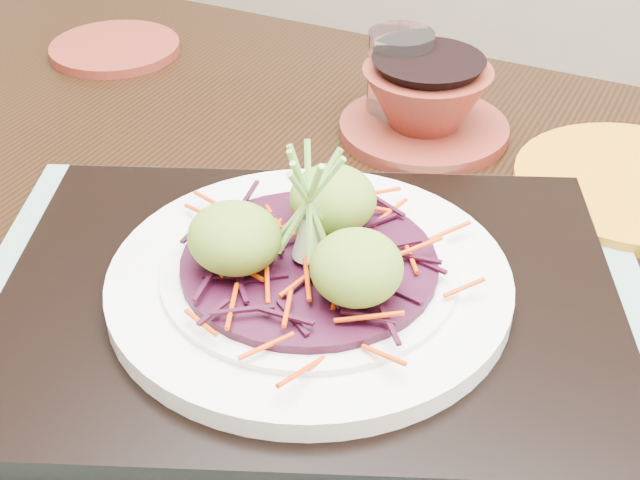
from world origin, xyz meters
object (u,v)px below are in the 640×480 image
at_px(white_plate, 309,280).
at_px(terracotta_bowl_set, 425,106).
at_px(terracotta_side_plate, 115,48).
at_px(water_glass, 399,77).
at_px(dining_table, 315,338).
at_px(serving_tray, 310,301).
at_px(yellow_plate, 633,184).

relative_size(white_plate, terracotta_bowl_set, 1.69).
distance_m(terracotta_side_plate, water_glass, 0.36).
distance_m(dining_table, water_glass, 0.28).
relative_size(serving_tray, white_plate, 1.54).
height_order(white_plate, terracotta_side_plate, white_plate).
bearing_deg(serving_tray, water_glass, 77.23).
bearing_deg(terracotta_bowl_set, white_plate, -89.59).
xyz_separation_m(dining_table, yellow_plate, (0.23, 0.18, 0.11)).
height_order(dining_table, yellow_plate, yellow_plate).
height_order(dining_table, white_plate, white_plate).
height_order(dining_table, serving_tray, serving_tray).
relative_size(serving_tray, yellow_plate, 2.11).
bearing_deg(water_glass, dining_table, -88.76).
height_order(serving_tray, water_glass, water_glass).
height_order(white_plate, yellow_plate, white_plate).
distance_m(white_plate, terracotta_bowl_set, 0.29).
bearing_deg(water_glass, terracotta_side_plate, 174.60).
height_order(dining_table, terracotta_bowl_set, terracotta_bowl_set).
bearing_deg(yellow_plate, dining_table, -141.81).
bearing_deg(water_glass, yellow_plate, -12.29).
relative_size(dining_table, water_glass, 14.30).
bearing_deg(terracotta_bowl_set, water_glass, 147.39).
bearing_deg(white_plate, terracotta_bowl_set, 90.41).
xyz_separation_m(dining_table, terracotta_side_plate, (-0.36, 0.27, 0.11)).
distance_m(white_plate, water_glass, 0.32).
bearing_deg(yellow_plate, terracotta_bowl_set, 171.70).
relative_size(serving_tray, terracotta_side_plate, 2.95).
bearing_deg(dining_table, water_glass, 95.70).
distance_m(serving_tray, water_glass, 0.32).
bearing_deg(serving_tray, terracotta_bowl_set, 71.10).
bearing_deg(white_plate, dining_table, 110.26).
distance_m(dining_table, yellow_plate, 0.31).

